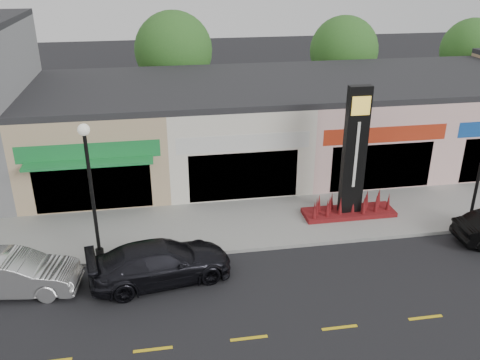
# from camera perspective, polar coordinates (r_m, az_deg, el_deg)

# --- Properties ---
(ground) EXTENTS (120.00, 120.00, 0.00)m
(ground) POSITION_cam_1_polar(r_m,az_deg,el_deg) (19.72, 8.13, -10.53)
(ground) COLOR black
(ground) RESTS_ON ground
(sidewalk) EXTENTS (52.00, 4.30, 0.15)m
(sidewalk) POSITION_cam_1_polar(r_m,az_deg,el_deg) (23.23, 4.99, -4.42)
(sidewalk) COLOR gray
(sidewalk) RESTS_ON ground
(curb) EXTENTS (52.00, 0.20, 0.15)m
(curb) POSITION_cam_1_polar(r_m,az_deg,el_deg) (21.36, 6.48, -7.25)
(curb) COLOR gray
(curb) RESTS_ON ground
(shop_beige) EXTENTS (7.00, 10.85, 4.80)m
(shop_beige) POSITION_cam_1_polar(r_m,az_deg,el_deg) (28.39, -15.49, 5.26)
(shop_beige) COLOR tan
(shop_beige) RESTS_ON ground
(shop_cream) EXTENTS (7.00, 10.01, 4.80)m
(shop_cream) POSITION_cam_1_polar(r_m,az_deg,el_deg) (28.50, -1.32, 6.21)
(shop_cream) COLOR silver
(shop_cream) RESTS_ON ground
(shop_pink_w) EXTENTS (7.00, 10.01, 4.80)m
(shop_pink_w) POSITION_cam_1_polar(r_m,az_deg,el_deg) (30.26, 12.01, 6.75)
(shop_pink_w) COLOR beige
(shop_pink_w) RESTS_ON ground
(shop_pink_e) EXTENTS (7.00, 10.01, 4.80)m
(shop_pink_e) POSITION_cam_1_polar(r_m,az_deg,el_deg) (33.42, 23.36, 6.93)
(shop_pink_e) COLOR beige
(shop_pink_e) RESTS_ON ground
(tree_rear_west) EXTENTS (5.20, 5.20, 7.83)m
(tree_rear_west) POSITION_cam_1_polar(r_m,az_deg,el_deg) (35.41, -7.46, 14.23)
(tree_rear_west) COLOR #382619
(tree_rear_west) RESTS_ON ground
(tree_rear_mid) EXTENTS (4.80, 4.80, 7.29)m
(tree_rear_mid) POSITION_cam_1_polar(r_m,az_deg,el_deg) (37.88, 11.58, 14.08)
(tree_rear_mid) COLOR #382619
(tree_rear_mid) RESTS_ON ground
(tree_rear_east) EXTENTS (4.60, 4.60, 6.94)m
(tree_rear_east) POSITION_cam_1_polar(r_m,az_deg,el_deg) (42.49, 24.61, 13.14)
(tree_rear_east) COLOR #382619
(tree_rear_east) RESTS_ON ground
(lamp_west_near) EXTENTS (0.44, 0.44, 5.47)m
(lamp_west_near) POSITION_cam_1_polar(r_m,az_deg,el_deg) (19.62, -16.48, 0.09)
(lamp_west_near) COLOR black
(lamp_west_near) RESTS_ON sidewalk
(pylon_sign) EXTENTS (4.20, 1.30, 6.00)m
(pylon_sign) POSITION_cam_1_polar(r_m,az_deg,el_deg) (23.05, 12.52, 0.89)
(pylon_sign) COLOR #621110
(pylon_sign) RESTS_ON sidewalk
(car_white_van) EXTENTS (2.11, 4.68, 1.49)m
(car_white_van) POSITION_cam_1_polar(r_m,az_deg,el_deg) (19.96, -24.07, -9.61)
(car_white_van) COLOR beige
(car_white_van) RESTS_ON ground
(car_dark_sedan) EXTENTS (2.98, 5.49, 1.51)m
(car_dark_sedan) POSITION_cam_1_polar(r_m,az_deg,el_deg) (19.10, -8.89, -9.12)
(car_dark_sedan) COLOR black
(car_dark_sedan) RESTS_ON ground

